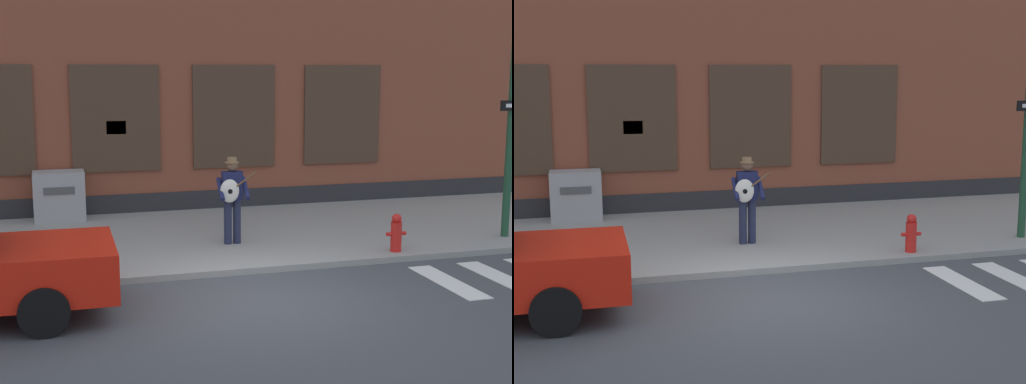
% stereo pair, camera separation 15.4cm
% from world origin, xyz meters
% --- Properties ---
extents(ground_plane, '(160.00, 160.00, 0.00)m').
position_xyz_m(ground_plane, '(0.00, 0.00, 0.00)').
color(ground_plane, '#424449').
extents(sidewalk, '(28.00, 5.37, 0.11)m').
position_xyz_m(sidewalk, '(0.00, 4.00, 0.06)').
color(sidewalk, gray).
rests_on(sidewalk, ground).
extents(building_backdrop, '(28.00, 4.06, 7.75)m').
position_xyz_m(building_backdrop, '(-0.00, 8.68, 3.87)').
color(building_backdrop, brown).
rests_on(building_backdrop, ground).
extents(busker, '(0.71, 0.55, 1.65)m').
position_xyz_m(busker, '(0.41, 3.06, 1.06)').
color(busker, '#1E233D').
rests_on(busker, sidewalk).
extents(utility_box, '(1.09, 0.69, 1.09)m').
position_xyz_m(utility_box, '(-2.70, 6.23, 0.66)').
color(utility_box, '#9E9E9E').
rests_on(utility_box, sidewalk).
extents(fire_hydrant, '(0.38, 0.20, 0.70)m').
position_xyz_m(fire_hydrant, '(3.14, 1.67, 0.46)').
color(fire_hydrant, red).
rests_on(fire_hydrant, sidewalk).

